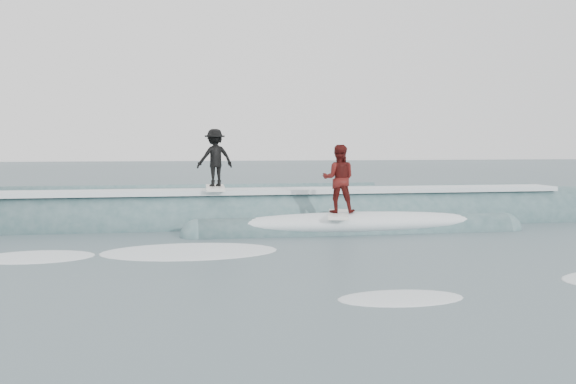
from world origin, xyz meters
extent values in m
plane|color=#3A5155|center=(0.00, 0.00, 0.00)|extent=(160.00, 160.00, 0.00)
cylinder|color=#3A5F62|center=(0.00, 6.24, 0.00)|extent=(21.52, 1.98, 1.98)
cylinder|color=#3A5F62|center=(1.80, 4.04, 0.00)|extent=(9.00, 0.98, 0.98)
sphere|color=#3A5F62|center=(-2.70, 4.04, 0.00)|extent=(0.98, 0.98, 0.98)
sphere|color=#3A5F62|center=(6.30, 4.04, 0.00)|extent=(0.98, 0.98, 0.98)
cube|color=white|center=(0.00, 6.24, 1.06)|extent=(18.00, 1.30, 0.14)
ellipsoid|color=white|center=(1.80, 4.04, 0.30)|extent=(7.60, 1.30, 0.60)
cube|color=white|center=(-2.09, 6.24, 1.18)|extent=(0.63, 2.02, 0.10)
imported|color=black|center=(-2.09, 6.24, 2.10)|extent=(1.27, 0.95, 1.75)
cube|color=white|center=(1.24, 4.04, 0.54)|extent=(1.03, 2.07, 0.10)
imported|color=#50110F|center=(1.24, 4.04, 1.55)|extent=(1.08, 0.94, 1.91)
ellipsoid|color=white|center=(0.35, -3.53, 0.00)|extent=(2.16, 1.47, 0.10)
ellipsoid|color=white|center=(-6.39, 1.53, 0.00)|extent=(2.12, 1.45, 0.10)
ellipsoid|color=white|center=(-2.97, 1.69, 0.00)|extent=(3.36, 2.29, 0.10)
cylinder|color=#3A5F62|center=(-9.21, 14.00, 0.00)|extent=(22.00, 0.70, 0.70)
cylinder|color=#3A5F62|center=(4.34, 18.00, 0.00)|extent=(22.00, 0.80, 0.80)
cylinder|color=#3A5F62|center=(-3.08, 22.00, 0.00)|extent=(22.00, 0.60, 0.60)
camera|label=1|loc=(-3.25, -13.41, 2.54)|focal=40.00mm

